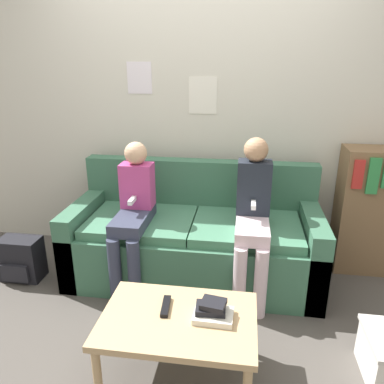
% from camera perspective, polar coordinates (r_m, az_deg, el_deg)
% --- Properties ---
extents(ground_plane, '(10.00, 10.00, 0.00)m').
position_cam_1_polar(ground_plane, '(2.73, -1.25, -17.95)').
color(ground_plane, '#4C4742').
extents(wall_back, '(8.00, 0.07, 2.60)m').
position_cam_1_polar(wall_back, '(3.21, 1.71, 13.06)').
color(wall_back, beige).
rests_on(wall_back, ground_plane).
extents(couch, '(1.92, 0.82, 0.88)m').
position_cam_1_polar(couch, '(3.02, 0.38, -7.36)').
color(couch, '#38664C').
rests_on(couch, ground_plane).
extents(coffee_table, '(0.81, 0.55, 0.40)m').
position_cam_1_polar(coffee_table, '(2.09, -2.08, -19.54)').
color(coffee_table, tan).
rests_on(coffee_table, ground_plane).
extents(person_left, '(0.24, 0.56, 1.10)m').
position_cam_1_polar(person_left, '(2.79, -8.94, -2.64)').
color(person_left, '#33384C').
rests_on(person_left, ground_plane).
extents(person_right, '(0.24, 0.56, 1.16)m').
position_cam_1_polar(person_right, '(2.67, 9.26, -3.04)').
color(person_right, silver).
rests_on(person_right, ground_plane).
extents(tv_remote, '(0.05, 0.17, 0.02)m').
position_cam_1_polar(tv_remote, '(2.11, -4.02, -16.97)').
color(tv_remote, black).
rests_on(tv_remote, coffee_table).
extents(book_stack, '(0.21, 0.16, 0.09)m').
position_cam_1_polar(book_stack, '(2.03, 3.15, -17.70)').
color(book_stack, silver).
rests_on(book_stack, coffee_table).
extents(bookshelf, '(0.47, 0.32, 1.03)m').
position_cam_1_polar(bookshelf, '(3.33, 25.20, -2.55)').
color(bookshelf, brown).
rests_on(bookshelf, ground_plane).
extents(backpack, '(0.32, 0.22, 0.34)m').
position_cam_1_polar(backpack, '(3.30, -24.56, -9.28)').
color(backpack, black).
rests_on(backpack, ground_plane).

